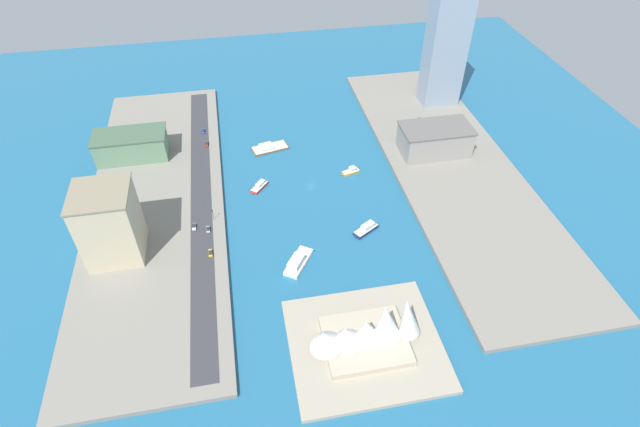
{
  "coord_description": "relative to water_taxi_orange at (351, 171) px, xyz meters",
  "views": [
    {
      "loc": [
        36.36,
        217.35,
        174.5
      ],
      "look_at": [
        -0.01,
        27.38,
        2.77
      ],
      "focal_mm": 28.08,
      "sensor_mm": 36.0,
      "label": 1
    }
  ],
  "objects": [
    {
      "name": "ground_plane",
      "position": [
        24.99,
        7.45,
        -1.21
      ],
      "size": [
        440.0,
        440.0,
        0.0
      ],
      "primitive_type": "plane",
      "color": "#23668E"
    },
    {
      "name": "quay_west",
      "position": [
        -58.83,
        7.45,
        0.01
      ],
      "size": [
        70.0,
        240.0,
        2.44
      ],
      "primitive_type": "cube",
      "color": "gray",
      "rests_on": "ground_plane"
    },
    {
      "name": "quay_east",
      "position": [
        108.82,
        7.45,
        0.01
      ],
      "size": [
        70.0,
        240.0,
        2.44
      ],
      "primitive_type": "cube",
      "color": "gray",
      "rests_on": "ground_plane"
    },
    {
      "name": "peninsula_point",
      "position": [
        21.68,
        114.58,
        -0.21
      ],
      "size": [
        60.86,
        54.44,
        2.0
      ],
      "primitive_type": "cube",
      "color": "#A89E89",
      "rests_on": "ground_plane"
    },
    {
      "name": "road_strip",
      "position": [
        85.38,
        7.45,
        1.31
      ],
      "size": [
        10.86,
        228.0,
        0.15
      ],
      "primitive_type": "cube",
      "color": "#38383D",
      "rests_on": "quay_east"
    },
    {
      "name": "water_taxi_orange",
      "position": [
        0.0,
        0.0,
        0.0
      ],
      "size": [
        11.27,
        6.96,
        3.63
      ],
      "color": "orange",
      "rests_on": "ground_plane"
    },
    {
      "name": "tugboat_red",
      "position": [
        53.43,
        4.23,
        0.03
      ],
      "size": [
        10.94,
        11.86,
        3.37
      ],
      "color": "red",
      "rests_on": "ground_plane"
    },
    {
      "name": "ferry_white_commuter",
      "position": [
        41.46,
        65.66,
        0.88
      ],
      "size": [
        16.5,
        19.8,
        5.62
      ],
      "color": "silver",
      "rests_on": "ground_plane"
    },
    {
      "name": "patrol_launch_navy",
      "position": [
        3.96,
        49.21,
        0.33
      ],
      "size": [
        14.66,
        11.34,
        4.08
      ],
      "color": "#1E284C",
      "rests_on": "ground_plane"
    },
    {
      "name": "barge_flat_brown",
      "position": [
        43.92,
        -32.67,
        -0.11
      ],
      "size": [
        23.22,
        14.03,
        3.1
      ],
      "color": "brown",
      "rests_on": "ground_plane"
    },
    {
      "name": "office_block_beige",
      "position": [
        123.98,
        43.24,
        19.38
      ],
      "size": [
        25.71,
        26.14,
        36.24
      ],
      "color": "#C6B793",
      "rests_on": "quay_east"
    },
    {
      "name": "carpark_squat_concrete",
      "position": [
        -52.68,
        -8.47,
        9.61
      ],
      "size": [
        41.46,
        23.6,
        16.69
      ],
      "color": "gray",
      "rests_on": "quay_west"
    },
    {
      "name": "tower_tall_glass",
      "position": [
        -77.15,
        -66.81,
        42.34
      ],
      "size": [
        25.42,
        17.55,
        82.16
      ],
      "color": "#8C9EB2",
      "rests_on": "quay_west"
    },
    {
      "name": "terminal_long_green",
      "position": [
        123.84,
        -37.0,
        8.96
      ],
      "size": [
        41.73,
        20.83,
        15.4
      ],
      "color": "slate",
      "rests_on": "quay_east"
    },
    {
      "name": "taxi_yellow_cab",
      "position": [
        81.46,
        53.39,
        2.12
      ],
      "size": [
        1.93,
        4.74,
        1.48
      ],
      "color": "black",
      "rests_on": "road_strip"
    },
    {
      "name": "hatchback_blue",
      "position": [
        83.08,
        -55.95,
        2.09
      ],
      "size": [
        1.99,
        4.86,
        1.41
      ],
      "color": "black",
      "rests_on": "road_strip"
    },
    {
      "name": "pickup_red",
      "position": [
        81.31,
        -41.01,
        2.13
      ],
      "size": [
        2.08,
        5.14,
        1.5
      ],
      "color": "black",
      "rests_on": "road_strip"
    },
    {
      "name": "van_white",
      "position": [
        88.98,
        33.25,
        2.18
      ],
      "size": [
        1.96,
        4.74,
        1.63
      ],
      "color": "black",
      "rests_on": "road_strip"
    },
    {
      "name": "sedan_silver",
      "position": [
        82.17,
        36.7,
        2.18
      ],
      "size": [
        2.03,
        4.42,
        1.64
      ],
      "color": "black",
      "rests_on": "road_strip"
    },
    {
      "name": "traffic_light_waterfront",
      "position": [
        79.08,
        28.63,
        5.57
      ],
      "size": [
        0.36,
        0.36,
        6.5
      ],
      "color": "black",
      "rests_on": "quay_east"
    },
    {
      "name": "opera_landmark",
      "position": [
        20.88,
        114.58,
        8.84
      ],
      "size": [
        45.98,
        27.9,
        24.63
      ],
      "color": "#BCAD93",
      "rests_on": "peninsula_point"
    },
    {
      "name": "park_tree_cluster",
      "position": [
        -51.7,
        -31.76,
        6.29
      ],
      "size": [
        7.55,
        14.49,
        7.89
      ],
      "color": "brown",
      "rests_on": "quay_west"
    }
  ]
}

